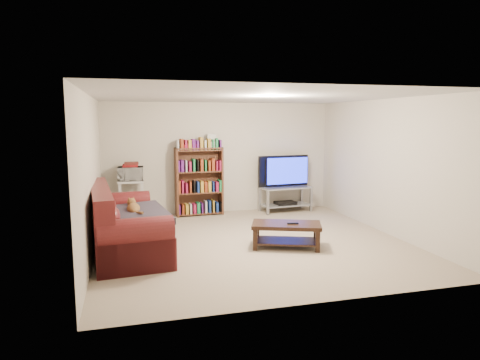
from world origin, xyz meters
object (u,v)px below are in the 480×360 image
object	(u,v)px
coffee_table	(286,231)
bookshelf	(199,181)
sofa	(122,229)
tv_stand	(285,195)

from	to	relation	value
coffee_table	bookshelf	size ratio (longest dim) A/B	0.83
sofa	bookshelf	size ratio (longest dim) A/B	1.71
sofa	tv_stand	distance (m)	4.09
tv_stand	coffee_table	bearing A→B (deg)	-115.93
sofa	bookshelf	xyz separation A→B (m)	(1.59, 2.23, 0.39)
coffee_table	tv_stand	world-z (taller)	tv_stand
sofa	tv_stand	xyz separation A→B (m)	(3.51, 2.10, 0.02)
sofa	coffee_table	bearing A→B (deg)	-16.01
coffee_table	sofa	bearing A→B (deg)	-169.62
sofa	coffee_table	distance (m)	2.59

